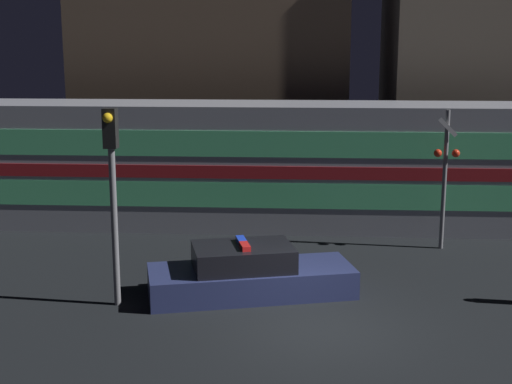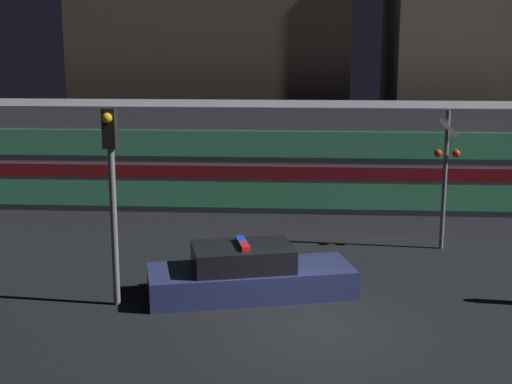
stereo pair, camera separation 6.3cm
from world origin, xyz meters
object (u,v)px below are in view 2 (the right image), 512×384
at_px(train, 260,165).
at_px(crossing_signal_near, 445,172).
at_px(police_car, 249,275).
at_px(traffic_light_corner, 112,177).

distance_m(train, crossing_signal_near, 6.19).
height_order(police_car, crossing_signal_near, crossing_signal_near).
bearing_deg(traffic_light_corner, police_car, 16.15).
distance_m(police_car, traffic_light_corner, 4.08).
bearing_deg(crossing_signal_near, train, 155.14).
bearing_deg(police_car, traffic_light_corner, -178.13).
bearing_deg(train, traffic_light_corner, -110.43).
height_order(train, traffic_light_corner, traffic_light_corner).
relative_size(train, traffic_light_corner, 5.17).
bearing_deg(train, police_car, -88.79).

